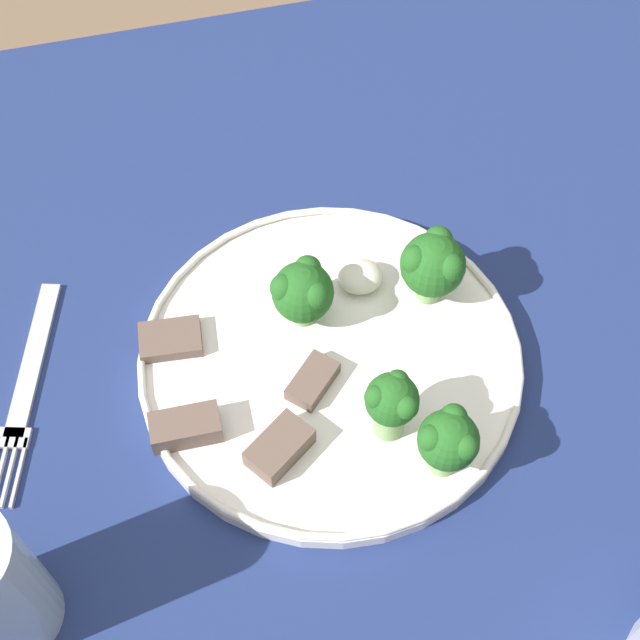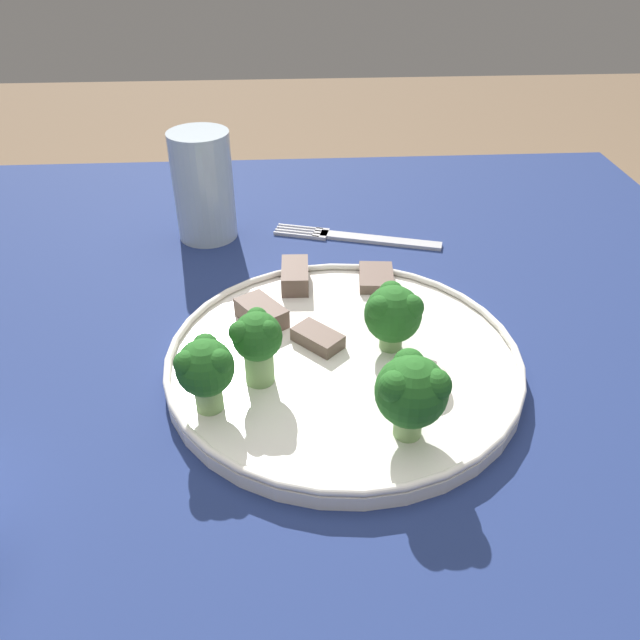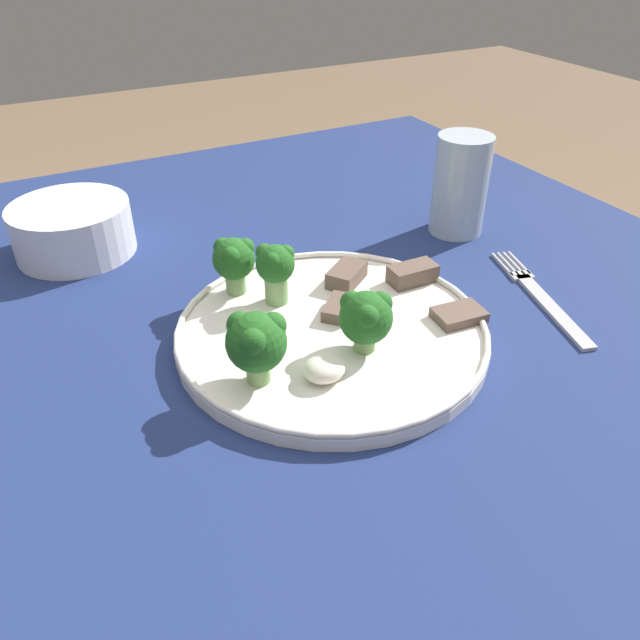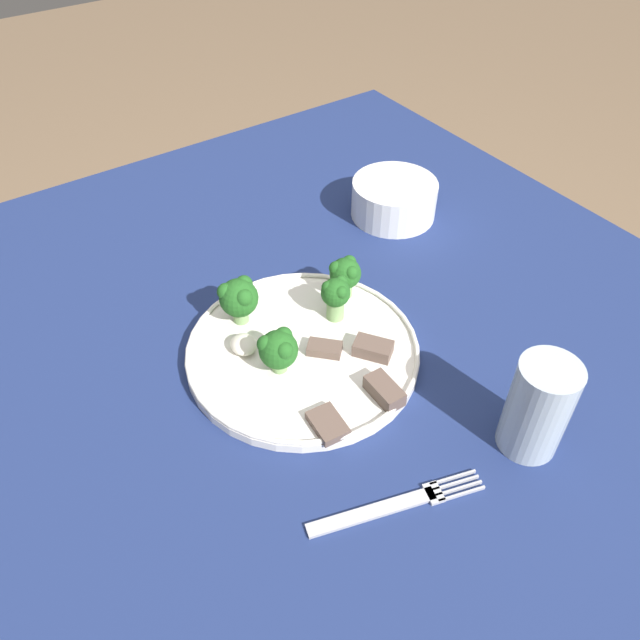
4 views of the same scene
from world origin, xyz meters
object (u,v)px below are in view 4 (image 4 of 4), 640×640
fork (395,505)px  cream_bowl (394,200)px  dinner_plate (303,351)px  drinking_glass (537,411)px

fork → cream_bowl: size_ratio=1.40×
dinner_plate → drinking_glass: drinking_glass is taller
dinner_plate → cream_bowl: size_ratio=2.16×
cream_bowl → drinking_glass: drinking_glass is taller
fork → cream_bowl: (-0.41, 0.33, 0.03)m
fork → cream_bowl: bearing=140.9°
cream_bowl → drinking_glass: size_ratio=1.13×
dinner_plate → cream_bowl: cream_bowl is taller
fork → drinking_glass: drinking_glass is taller
cream_bowl → drinking_glass: (0.43, -0.16, 0.02)m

